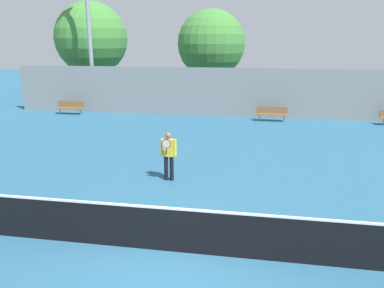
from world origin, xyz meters
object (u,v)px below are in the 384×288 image
(tennis_net, at_px, (176,230))
(light_pole_far_right, at_px, (87,4))
(tennis_player, at_px, (169,154))
(bench_courtside_near, at_px, (70,106))
(tree_green_broad, at_px, (91,38))
(tree_green_tall, at_px, (211,44))
(bench_adjacent_court, at_px, (272,113))

(tennis_net, distance_m, light_pole_far_right, 20.00)
(tennis_player, relative_size, bench_courtside_near, 0.94)
(light_pole_far_right, relative_size, tree_green_broad, 1.62)
(tennis_player, bearing_deg, tree_green_broad, 122.39)
(bench_courtside_near, bearing_deg, tennis_net, -55.66)
(light_pole_far_right, height_order, tree_green_tall, light_pole_far_right)
(bench_courtside_near, distance_m, bench_adjacent_court, 12.82)
(tennis_net, xyz_separation_m, bench_courtside_near, (-10.23, 14.97, -0.04))
(tennis_net, relative_size, light_pole_far_right, 0.95)
(tree_green_broad, bearing_deg, tree_green_tall, 1.80)
(bench_courtside_near, bearing_deg, light_pole_far_right, 59.03)
(tennis_player, distance_m, tree_green_tall, 16.95)
(tennis_player, distance_m, bench_adjacent_court, 11.24)
(tennis_player, xyz_separation_m, tree_green_tall, (-0.61, 16.58, 3.46))
(tennis_player, bearing_deg, bench_courtside_near, 131.76)
(bench_adjacent_court, bearing_deg, tree_green_broad, 157.25)
(tennis_player, xyz_separation_m, light_pole_far_right, (-8.09, 12.15, 5.93))
(tree_green_tall, bearing_deg, tennis_net, -85.09)
(bench_courtside_near, bearing_deg, bench_adjacent_court, 0.00)
(tennis_net, xyz_separation_m, bench_adjacent_court, (2.60, 14.97, -0.04))
(bench_courtside_near, xyz_separation_m, light_pole_far_right, (0.95, 1.58, 6.36))
(tennis_net, relative_size, tree_green_tall, 1.69)
(bench_courtside_near, bearing_deg, tree_green_broad, 98.06)
(tennis_net, height_order, bench_adjacent_court, tennis_net)
(bench_adjacent_court, xyz_separation_m, light_pole_far_right, (-11.87, 1.58, 6.36))
(light_pole_far_right, relative_size, tree_green_tall, 1.77)
(tennis_net, bearing_deg, bench_courtside_near, 124.34)
(tennis_player, xyz_separation_m, tree_green_broad, (-9.85, 16.29, 3.85))
(tennis_player, xyz_separation_m, bench_adjacent_court, (3.78, 10.57, -0.43))
(light_pole_far_right, xyz_separation_m, tree_green_tall, (7.48, 4.43, -2.48))
(bench_courtside_near, xyz_separation_m, bench_adjacent_court, (12.82, 0.00, 0.00))
(bench_courtside_near, relative_size, tree_green_broad, 0.24)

